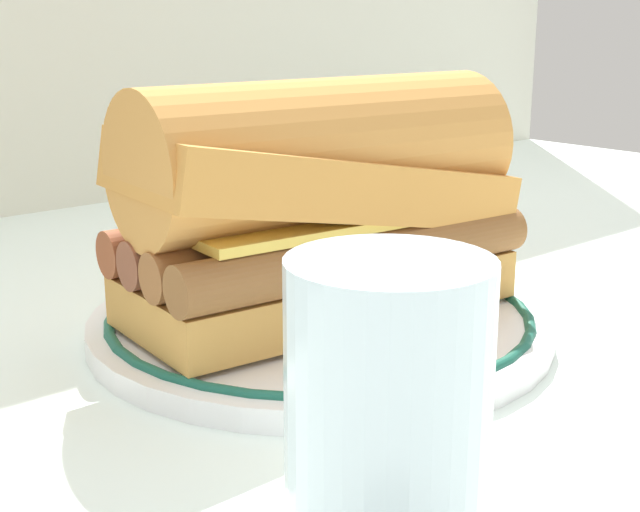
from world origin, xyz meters
TOP-DOWN VIEW (x-y plane):
  - ground_plane at (0.00, 0.00)m, footprint 1.50×1.50m
  - plate at (0.02, -0.00)m, footprint 0.25×0.25m
  - sausage_sandwich at (0.02, -0.00)m, footprint 0.22×0.12m
  - drinking_glass at (-0.10, -0.17)m, footprint 0.07×0.07m

SIDE VIEW (x-z plane):
  - ground_plane at x=0.00m, z-range 0.00..0.00m
  - plate at x=0.02m, z-range 0.00..0.02m
  - drinking_glass at x=-0.10m, z-range -0.01..0.09m
  - sausage_sandwich at x=0.02m, z-range 0.01..0.14m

